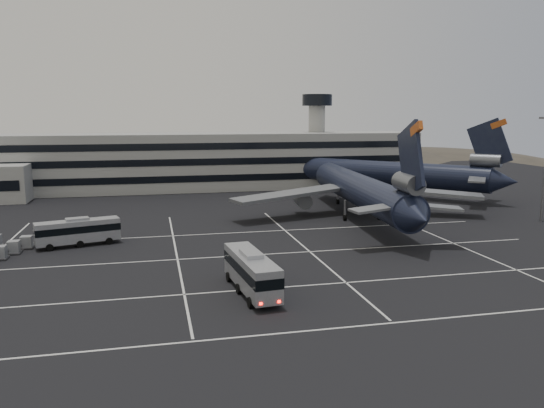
{
  "coord_description": "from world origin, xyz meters",
  "views": [
    {
      "loc": [
        -8.84,
        -63.97,
        18.65
      ],
      "look_at": [
        9.12,
        14.83,
        5.0
      ],
      "focal_mm": 35.0,
      "sensor_mm": 36.0,
      "label": 1
    }
  ],
  "objects": [
    {
      "name": "ground",
      "position": [
        0.0,
        0.0,
        0.0
      ],
      "size": [
        260.0,
        260.0,
        0.0
      ],
      "primitive_type": "plane",
      "color": "black",
      "rests_on": "ground"
    },
    {
      "name": "lane_markings",
      "position": [
        0.95,
        0.72,
        0.01
      ],
      "size": [
        90.0,
        55.62,
        0.01
      ],
      "color": "silver",
      "rests_on": "ground"
    },
    {
      "name": "terminal",
      "position": [
        -2.95,
        71.14,
        6.93
      ],
      "size": [
        125.0,
        26.0,
        24.0
      ],
      "color": "gray",
      "rests_on": "ground"
    },
    {
      "name": "hills",
      "position": [
        17.99,
        170.0,
        -12.07
      ],
      "size": [
        352.0,
        180.0,
        44.0
      ],
      "color": "#38332B",
      "rests_on": "ground"
    },
    {
      "name": "trijet_main",
      "position": [
        27.72,
        24.6,
        5.25
      ],
      "size": [
        47.26,
        57.7,
        18.08
      ],
      "rotation": [
        0.0,
        0.0,
        -0.09
      ],
      "color": "black",
      "rests_on": "ground"
    },
    {
      "name": "trijet_far",
      "position": [
        44.42,
        49.24,
        5.43
      ],
      "size": [
        43.19,
        46.06,
        18.08
      ],
      "rotation": [
        0.0,
        0.0,
        0.74
      ],
      "color": "black",
      "rests_on": "ground"
    },
    {
      "name": "bus_near",
      "position": [
        1.03,
        -10.86,
        2.43
      ],
      "size": [
        4.17,
        12.79,
        4.44
      ],
      "rotation": [
        0.0,
        0.0,
        0.1
      ],
      "color": "gray",
      "rests_on": "ground"
    },
    {
      "name": "bus_far",
      "position": [
        -19.51,
        14.68,
        2.24
      ],
      "size": [
        11.87,
        5.72,
        4.09
      ],
      "rotation": [
        0.0,
        0.0,
        1.85
      ],
      "color": "gray",
      "rests_on": "ground"
    }
  ]
}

